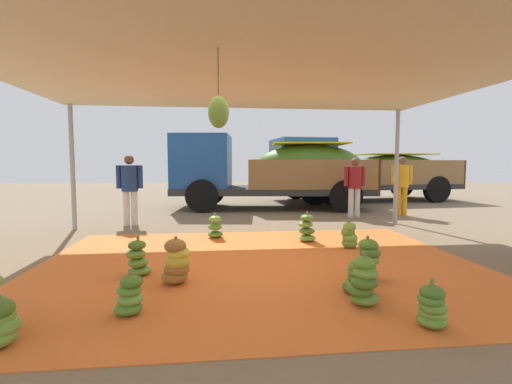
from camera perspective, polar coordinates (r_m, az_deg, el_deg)
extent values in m
plane|color=#7F6B51|center=(8.32, -1.99, -5.78)|extent=(40.00, 40.00, 0.00)
cube|color=orange|center=(5.40, 0.45, -11.45)|extent=(6.44, 5.04, 0.01)
cylinder|color=#9EA0A5|center=(9.04, -27.00, 3.47)|extent=(0.10, 0.10, 2.80)
cylinder|color=#9EA0A5|center=(9.54, 21.31, 3.70)|extent=(0.10, 0.10, 2.80)
cube|color=beige|center=(5.36, 0.47, 18.95)|extent=(8.00, 7.00, 0.06)
cylinder|color=#4C422D|center=(4.32, -5.99, 18.46)|extent=(0.01, 0.01, 0.52)
ellipsoid|color=#75A83D|center=(4.24, -5.94, 12.41)|extent=(0.24, 0.24, 0.36)
ellipsoid|color=#6B9E38|center=(5.16, -17.74, -11.68)|extent=(0.40, 0.40, 0.13)
ellipsoid|color=#60932D|center=(5.10, -18.14, -10.53)|extent=(0.36, 0.36, 0.13)
ellipsoid|color=#60932D|center=(5.08, -18.48, -9.29)|extent=(0.26, 0.26, 0.13)
ellipsoid|color=#477523|center=(5.06, -18.30, -7.99)|extent=(0.33, 0.33, 0.13)
cylinder|color=olive|center=(5.06, -18.14, -7.30)|extent=(0.04, 0.04, 0.12)
ellipsoid|color=#518428|center=(7.30, -6.44, -6.65)|extent=(0.42, 0.42, 0.13)
ellipsoid|color=#518428|center=(7.24, -6.50, -5.48)|extent=(0.29, 0.29, 0.13)
ellipsoid|color=#75A83D|center=(7.21, -6.46, -4.25)|extent=(0.35, 0.35, 0.13)
cylinder|color=olive|center=(7.21, -6.50, -3.77)|extent=(0.04, 0.04, 0.12)
ellipsoid|color=#60932D|center=(3.84, 26.02, -17.75)|extent=(0.28, 0.28, 0.12)
ellipsoid|color=#75A83D|center=(3.83, 26.09, -16.67)|extent=(0.36, 0.36, 0.12)
ellipsoid|color=#60932D|center=(3.76, 26.15, -15.97)|extent=(0.34, 0.34, 0.12)
ellipsoid|color=#518428|center=(3.73, 25.90, -15.03)|extent=(0.27, 0.27, 0.12)
ellipsoid|color=#477523|center=(3.71, 26.11, -14.05)|extent=(0.30, 0.30, 0.12)
cylinder|color=olive|center=(3.72, 26.03, -13.05)|extent=(0.04, 0.04, 0.12)
ellipsoid|color=#6B9E38|center=(3.77, -35.27, -16.94)|extent=(0.40, 0.40, 0.17)
ellipsoid|color=#996628|center=(4.70, -12.72, -12.85)|extent=(0.46, 0.46, 0.18)
ellipsoid|color=#996628|center=(4.66, -12.39, -11.77)|extent=(0.43, 0.43, 0.18)
ellipsoid|color=gold|center=(4.62, -12.32, -10.69)|extent=(0.31, 0.31, 0.18)
ellipsoid|color=gold|center=(4.63, -12.16, -9.44)|extent=(0.36, 0.36, 0.18)
ellipsoid|color=#996628|center=(4.59, -12.64, -8.33)|extent=(0.37, 0.37, 0.18)
cylinder|color=olive|center=(4.57, -12.55, -7.63)|extent=(0.04, 0.04, 0.12)
ellipsoid|color=#60932D|center=(6.60, 14.57, -7.79)|extent=(0.35, 0.35, 0.18)
ellipsoid|color=#75A83D|center=(6.56, 14.61, -7.03)|extent=(0.37, 0.37, 0.18)
ellipsoid|color=#60932D|center=(6.56, 14.33, -6.21)|extent=(0.30, 0.30, 0.18)
ellipsoid|color=#75A83D|center=(6.54, 14.55, -5.42)|extent=(0.30, 0.30, 0.18)
cylinder|color=olive|center=(6.53, 14.38, -4.89)|extent=(0.04, 0.04, 0.12)
ellipsoid|color=#477523|center=(4.47, 15.61, -14.24)|extent=(0.47, 0.47, 0.12)
ellipsoid|color=#518428|center=(4.40, 15.89, -13.73)|extent=(0.45, 0.45, 0.12)
ellipsoid|color=#477523|center=(4.39, 16.26, -12.96)|extent=(0.39, 0.39, 0.12)
ellipsoid|color=#60932D|center=(4.40, 16.08, -12.10)|extent=(0.33, 0.33, 0.12)
ellipsoid|color=#518428|center=(4.38, 16.09, -11.38)|extent=(0.28, 0.28, 0.12)
cylinder|color=olive|center=(4.36, 15.97, -10.64)|extent=(0.04, 0.04, 0.12)
ellipsoid|color=#6B9E38|center=(4.91, 16.88, -12.30)|extent=(0.39, 0.39, 0.16)
ellipsoid|color=#60932D|center=(4.92, 16.75, -11.15)|extent=(0.37, 0.37, 0.16)
ellipsoid|color=#75A83D|center=(4.89, 17.35, -10.11)|extent=(0.38, 0.38, 0.16)
ellipsoid|color=#477523|center=(4.85, 17.55, -9.13)|extent=(0.37, 0.37, 0.16)
ellipsoid|color=#518428|center=(4.85, 17.32, -8.00)|extent=(0.34, 0.34, 0.16)
cylinder|color=olive|center=(4.82, 17.20, -7.34)|extent=(0.04, 0.04, 0.12)
ellipsoid|color=#518428|center=(3.94, -19.55, -16.91)|extent=(0.36, 0.36, 0.12)
ellipsoid|color=#75A83D|center=(3.93, -19.21, -15.62)|extent=(0.28, 0.28, 0.12)
ellipsoid|color=#60932D|center=(3.90, -19.40, -14.38)|extent=(0.33, 0.33, 0.12)
ellipsoid|color=#477523|center=(3.85, -19.08, -13.28)|extent=(0.23, 0.23, 0.12)
cylinder|color=olive|center=(3.86, -19.24, -12.30)|extent=(0.04, 0.04, 0.12)
ellipsoid|color=#60932D|center=(4.12, 16.74, -15.76)|extent=(0.31, 0.31, 0.14)
ellipsoid|color=#477523|center=(4.08, 16.11, -14.58)|extent=(0.29, 0.29, 0.14)
ellipsoid|color=#477523|center=(4.02, 16.76, -13.49)|extent=(0.32, 0.32, 0.14)
ellipsoid|color=#6B9E38|center=(4.02, 16.87, -12.10)|extent=(0.32, 0.32, 0.14)
ellipsoid|color=#60932D|center=(4.01, 16.64, -10.73)|extent=(0.34, 0.34, 0.14)
cylinder|color=olive|center=(3.97, 16.73, -9.98)|extent=(0.04, 0.04, 0.12)
ellipsoid|color=#6B9E38|center=(6.99, 8.08, -7.21)|extent=(0.45, 0.45, 0.12)
ellipsoid|color=#477523|center=(6.99, 8.04, -6.14)|extent=(0.37, 0.37, 0.12)
ellipsoid|color=#6B9E38|center=(6.97, 7.82, -5.08)|extent=(0.30, 0.30, 0.12)
ellipsoid|color=#518428|center=(6.95, 8.08, -4.05)|extent=(0.37, 0.37, 0.12)
cylinder|color=olive|center=(6.93, 8.10, -3.56)|extent=(0.04, 0.04, 0.12)
cube|color=#2D2D2D|center=(11.91, 2.60, 0.29)|extent=(6.58, 2.93, 0.20)
cube|color=#1E4C93|center=(12.00, -8.44, 4.81)|extent=(2.00, 2.24, 1.70)
cube|color=#232D38|center=(12.17, -12.70, 6.35)|extent=(0.22, 1.77, 0.75)
cube|color=olive|center=(10.93, 9.22, 2.73)|extent=(3.94, 0.52, 0.90)
cube|color=olive|center=(13.05, 7.73, 3.05)|extent=(3.94, 0.52, 0.90)
cube|color=olive|center=(12.42, 17.30, 2.80)|extent=(0.33, 2.22, 0.90)
ellipsoid|color=#477523|center=(11.99, 8.42, 4.09)|extent=(3.67, 2.25, 1.40)
cube|color=yellow|center=(12.00, 8.46, 7.53)|extent=(2.55, 1.95, 0.04)
cylinder|color=black|center=(11.02, -8.51, -0.63)|extent=(1.03, 0.39, 1.00)
cylinder|color=black|center=(13.02, -7.17, 0.19)|extent=(1.03, 0.39, 1.00)
cylinder|color=black|center=(11.22, 13.95, -0.63)|extent=(1.03, 0.39, 1.00)
cylinder|color=black|center=(13.19, 11.86, 0.18)|extent=(1.03, 0.39, 1.00)
cube|color=#2D2D2D|center=(14.95, 16.54, 0.98)|extent=(7.33, 3.05, 0.20)
cube|color=#1E4C93|center=(13.93, 7.13, 4.80)|extent=(2.18, 2.45, 1.70)
cube|color=#232D38|center=(13.65, 3.07, 6.26)|extent=(0.18, 1.99, 0.75)
cube|color=olive|center=(14.58, 23.54, 2.87)|extent=(4.43, 0.43, 0.90)
cube|color=olive|center=(16.63, 18.85, 3.18)|extent=(4.43, 0.43, 0.90)
cube|color=olive|center=(16.85, 27.36, 2.92)|extent=(0.28, 2.49, 0.90)
ellipsoid|color=#6B9E38|center=(15.59, 21.05, 3.44)|extent=(4.06, 2.40, 1.12)
cube|color=yellow|center=(15.60, 21.11, 5.57)|extent=(2.80, 2.10, 0.04)
cylinder|color=black|center=(12.93, 9.25, 0.13)|extent=(1.02, 0.36, 1.00)
cylinder|color=black|center=(15.10, 6.27, 0.80)|extent=(1.02, 0.36, 1.00)
cylinder|color=black|center=(15.29, 26.66, 0.38)|extent=(1.02, 0.36, 1.00)
cylinder|color=black|center=(17.17, 22.01, 0.95)|extent=(1.02, 0.36, 1.00)
cylinder|color=orange|center=(11.01, 21.52, -1.38)|extent=(0.15, 0.15, 0.82)
cylinder|color=orange|center=(11.10, 22.37, -1.36)|extent=(0.15, 0.15, 0.82)
cylinder|color=orange|center=(11.01, 22.06, 2.36)|extent=(0.38, 0.38, 0.62)
cylinder|color=orange|center=(10.89, 20.91, 2.55)|extent=(0.12, 0.12, 0.55)
cylinder|color=orange|center=(11.13, 23.19, 2.52)|extent=(0.12, 0.12, 0.55)
sphere|color=brown|center=(11.00, 22.13, 4.65)|extent=(0.22, 0.22, 0.22)
cylinder|color=silver|center=(9.20, -19.79, -2.44)|extent=(0.15, 0.15, 0.82)
cylinder|color=silver|center=(9.16, -18.66, -2.44)|extent=(0.15, 0.15, 0.82)
cylinder|color=navy|center=(9.12, -19.35, 2.06)|extent=(0.38, 0.38, 0.62)
cylinder|color=navy|center=(9.18, -20.87, 2.24)|extent=(0.12, 0.12, 0.55)
cylinder|color=navy|center=(9.07, -17.82, 2.30)|extent=(0.12, 0.12, 0.55)
sphere|color=brown|center=(9.12, -19.43, 4.84)|extent=(0.22, 0.22, 0.22)
cylinder|color=silver|center=(10.29, 14.77, -1.67)|extent=(0.15, 0.15, 0.80)
cylinder|color=silver|center=(10.36, 15.70, -1.65)|extent=(0.15, 0.15, 0.80)
cylinder|color=maroon|center=(10.27, 15.32, 2.22)|extent=(0.37, 0.37, 0.60)
cylinder|color=maroon|center=(10.19, 14.06, 2.41)|extent=(0.12, 0.12, 0.53)
cylinder|color=maroon|center=(10.36, 16.56, 2.39)|extent=(0.12, 0.12, 0.53)
sphere|color=brown|center=(10.27, 15.37, 4.61)|extent=(0.22, 0.22, 0.22)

